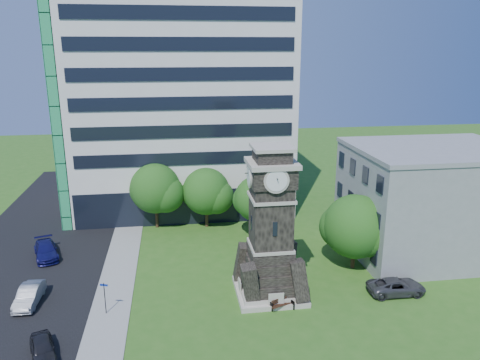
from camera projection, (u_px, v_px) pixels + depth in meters
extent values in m
plane|color=#2E611B|center=(236.00, 309.00, 35.71)|extent=(160.00, 160.00, 0.00)
cube|color=gray|center=(116.00, 286.00, 39.14)|extent=(3.00, 70.00, 0.06)
cube|color=black|center=(9.00, 293.00, 37.97)|extent=(14.00, 80.00, 0.02)
cube|color=beige|center=(269.00, 291.00, 37.98)|extent=(5.40, 5.40, 0.40)
cube|color=beige|center=(270.00, 287.00, 37.88)|extent=(4.80, 4.80, 0.30)
cube|color=black|center=(271.00, 210.00, 36.06)|extent=(3.00, 3.00, 6.40)
cube|color=beige|center=(270.00, 246.00, 36.88)|extent=(3.25, 3.25, 0.25)
cube|color=beige|center=(271.00, 197.00, 35.79)|extent=(3.25, 3.25, 0.25)
cube|color=black|center=(275.00, 229.00, 34.89)|extent=(0.35, 0.08, 1.10)
cube|color=black|center=(272.00, 175.00, 35.29)|extent=(3.30, 3.30, 1.60)
cube|color=beige|center=(272.00, 163.00, 35.05)|extent=(3.70, 3.70, 0.35)
cylinder|color=white|center=(277.00, 181.00, 33.61)|extent=(1.56, 0.06, 1.56)
cylinder|color=white|center=(249.00, 176.00, 35.05)|extent=(0.06, 1.56, 1.56)
cube|color=black|center=(272.00, 155.00, 34.88)|extent=(2.60, 2.60, 0.90)
cube|color=beige|center=(272.00, 148.00, 34.72)|extent=(3.00, 3.00, 0.25)
cube|color=white|center=(182.00, 93.00, 56.21)|extent=(25.00, 15.00, 28.00)
cube|color=black|center=(187.00, 206.00, 52.64)|extent=(24.50, 0.80, 4.00)
cube|color=gray|center=(431.00, 202.00, 44.73)|extent=(15.00, 12.00, 10.00)
cube|color=gray|center=(438.00, 149.00, 43.31)|extent=(15.20, 12.20, 0.40)
imported|color=black|center=(43.00, 348.00, 30.05)|extent=(2.57, 3.91, 1.24)
imported|color=gray|center=(29.00, 295.00, 36.34)|extent=(1.59, 4.25, 1.39)
imported|color=#131252|center=(46.00, 251.00, 44.35)|extent=(3.36, 5.16, 1.39)
imported|color=#434348|center=(396.00, 286.00, 37.77)|extent=(4.70, 2.21, 1.30)
cube|color=black|center=(271.00, 307.00, 35.42)|extent=(0.06, 0.45, 0.69)
cube|color=black|center=(293.00, 305.00, 35.65)|extent=(0.06, 0.45, 0.69)
cube|color=black|center=(282.00, 305.00, 35.51)|extent=(1.78, 0.48, 0.04)
cube|color=black|center=(281.00, 300.00, 35.64)|extent=(1.78, 0.04, 0.40)
cylinder|color=black|center=(105.00, 299.00, 34.74)|extent=(0.06, 0.06, 2.55)
cube|color=navy|center=(104.00, 285.00, 34.43)|extent=(0.61, 0.04, 0.15)
cylinder|color=#332114|center=(157.00, 216.00, 51.65)|extent=(0.33, 0.33, 2.62)
sphere|color=#215C1B|center=(155.00, 188.00, 50.78)|extent=(5.47, 5.47, 5.47)
sphere|color=#215C1B|center=(166.00, 194.00, 50.55)|extent=(4.10, 4.10, 4.10)
sphere|color=#215C1B|center=(147.00, 189.00, 51.37)|extent=(3.83, 3.83, 3.83)
cylinder|color=#332114|center=(207.00, 216.00, 51.93)|extent=(0.37, 0.37, 2.38)
sphere|color=#36601C|center=(206.00, 191.00, 51.13)|extent=(5.19, 5.19, 5.19)
sphere|color=#36601C|center=(216.00, 196.00, 50.91)|extent=(3.89, 3.89, 3.89)
sphere|color=#36601C|center=(198.00, 192.00, 51.69)|extent=(3.63, 3.63, 3.63)
cylinder|color=#332114|center=(257.00, 227.00, 48.49)|extent=(0.39, 0.39, 2.56)
sphere|color=#376A1F|center=(257.00, 199.00, 47.63)|extent=(4.71, 4.71, 4.71)
sphere|color=#376A1F|center=(267.00, 204.00, 47.45)|extent=(3.54, 3.54, 3.54)
sphere|color=#376A1F|center=(248.00, 200.00, 48.16)|extent=(3.30, 3.30, 3.30)
cylinder|color=#332114|center=(353.00, 256.00, 42.18)|extent=(0.36, 0.36, 2.31)
sphere|color=#3B6C20|center=(355.00, 226.00, 41.41)|extent=(5.73, 5.73, 5.73)
sphere|color=#3B6C20|center=(370.00, 233.00, 41.14)|extent=(4.30, 4.30, 4.30)
sphere|color=#3B6C20|center=(341.00, 227.00, 42.02)|extent=(4.01, 4.01, 4.01)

